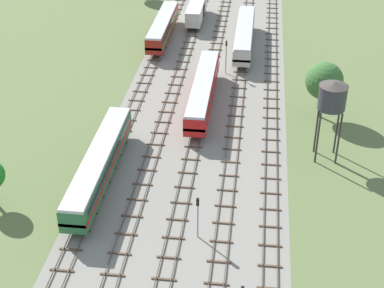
{
  "coord_description": "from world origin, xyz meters",
  "views": [
    {
      "loc": [
        7.49,
        -23.61,
        39.9
      ],
      "look_at": [
        0.0,
        38.87,
        1.5
      ],
      "focal_mm": 55.01,
      "sensor_mm": 36.0,
      "label": 1
    }
  ],
  "objects_px": {
    "passenger_coach_centre_left_near": "(203,90)",
    "signal_post_near": "(226,53)",
    "freight_boxcar_left_far": "(197,9)",
    "signal_post_mid": "(198,212)",
    "passenger_coach_centre_mid": "(245,34)",
    "passenger_coach_far_left_nearest": "(99,163)",
    "water_tower": "(333,97)",
    "diesel_railcar_far_left_midfar": "(163,26)"
  },
  "relations": [
    {
      "from": "passenger_coach_centre_left_near",
      "to": "signal_post_near",
      "type": "height_order",
      "value": "signal_post_near"
    },
    {
      "from": "passenger_coach_centre_left_near",
      "to": "signal_post_near",
      "type": "distance_m",
      "value": 12.1
    },
    {
      "from": "freight_boxcar_left_far",
      "to": "signal_post_mid",
      "type": "bearing_deg",
      "value": -83.45
    },
    {
      "from": "passenger_coach_centre_mid",
      "to": "signal_post_mid",
      "type": "xyz_separation_m",
      "value": [
        -2.48,
        -52.05,
        0.64
      ]
    },
    {
      "from": "passenger_coach_far_left_nearest",
      "to": "passenger_coach_centre_left_near",
      "type": "distance_m",
      "value": 22.77
    },
    {
      "from": "water_tower",
      "to": "signal_post_mid",
      "type": "xyz_separation_m",
      "value": [
        -14.12,
        -17.15,
        -5.22
      ]
    },
    {
      "from": "passenger_coach_centre_mid",
      "to": "diesel_railcar_far_left_midfar",
      "type": "distance_m",
      "value": 15.06
    },
    {
      "from": "passenger_coach_far_left_nearest",
      "to": "diesel_railcar_far_left_midfar",
      "type": "distance_m",
      "value": 45.62
    },
    {
      "from": "passenger_coach_far_left_nearest",
      "to": "signal_post_near",
      "type": "bearing_deg",
      "value": 68.96
    },
    {
      "from": "signal_post_near",
      "to": "signal_post_mid",
      "type": "relative_size",
      "value": 1.11
    },
    {
      "from": "passenger_coach_far_left_nearest",
      "to": "freight_boxcar_left_far",
      "type": "xyz_separation_m",
      "value": [
        4.98,
        56.24,
        -0.16
      ]
    },
    {
      "from": "passenger_coach_centre_mid",
      "to": "freight_boxcar_left_far",
      "type": "bearing_deg",
      "value": 127.81
    },
    {
      "from": "diesel_railcar_far_left_midfar",
      "to": "signal_post_mid",
      "type": "height_order",
      "value": "signal_post_mid"
    },
    {
      "from": "passenger_coach_centre_left_near",
      "to": "diesel_railcar_far_left_midfar",
      "type": "distance_m",
      "value": 27.02
    },
    {
      "from": "passenger_coach_centre_mid",
      "to": "signal_post_mid",
      "type": "relative_size",
      "value": 4.31
    },
    {
      "from": "passenger_coach_centre_mid",
      "to": "signal_post_near",
      "type": "height_order",
      "value": "signal_post_near"
    },
    {
      "from": "freight_boxcar_left_far",
      "to": "signal_post_near",
      "type": "bearing_deg",
      "value": -72.73
    },
    {
      "from": "passenger_coach_centre_left_near",
      "to": "passenger_coach_centre_mid",
      "type": "xyz_separation_m",
      "value": [
        4.97,
        22.95,
        0.0
      ]
    },
    {
      "from": "passenger_coach_far_left_nearest",
      "to": "freight_boxcar_left_far",
      "type": "bearing_deg",
      "value": 84.94
    },
    {
      "from": "passenger_coach_far_left_nearest",
      "to": "passenger_coach_centre_left_near",
      "type": "relative_size",
      "value": 1.0
    },
    {
      "from": "signal_post_near",
      "to": "signal_post_mid",
      "type": "bearing_deg",
      "value": -90.0
    },
    {
      "from": "passenger_coach_far_left_nearest",
      "to": "signal_post_near",
      "type": "relative_size",
      "value": 3.88
    },
    {
      "from": "passenger_coach_centre_left_near",
      "to": "signal_post_mid",
      "type": "distance_m",
      "value": 29.21
    },
    {
      "from": "passenger_coach_far_left_nearest",
      "to": "passenger_coach_centre_left_near",
      "type": "height_order",
      "value": "same"
    },
    {
      "from": "freight_boxcar_left_far",
      "to": "signal_post_near",
      "type": "relative_size",
      "value": 2.47
    },
    {
      "from": "signal_post_near",
      "to": "passenger_coach_far_left_nearest",
      "type": "bearing_deg",
      "value": -111.04
    },
    {
      "from": "freight_boxcar_left_far",
      "to": "signal_post_near",
      "type": "xyz_separation_m",
      "value": [
        7.45,
        -23.95,
        1.14
      ]
    },
    {
      "from": "passenger_coach_far_left_nearest",
      "to": "passenger_coach_centre_left_near",
      "type": "xyz_separation_m",
      "value": [
        9.94,
        20.49,
        0.0
      ]
    },
    {
      "from": "diesel_railcar_far_left_midfar",
      "to": "water_tower",
      "type": "height_order",
      "value": "water_tower"
    },
    {
      "from": "passenger_coach_centre_left_near",
      "to": "signal_post_mid",
      "type": "bearing_deg",
      "value": -85.12
    },
    {
      "from": "passenger_coach_centre_mid",
      "to": "diesel_railcar_far_left_midfar",
      "type": "height_order",
      "value": "same"
    },
    {
      "from": "passenger_coach_centre_mid",
      "to": "water_tower",
      "type": "bearing_deg",
      "value": -71.56
    },
    {
      "from": "diesel_railcar_far_left_midfar",
      "to": "freight_boxcar_left_far",
      "type": "distance_m",
      "value": 11.73
    },
    {
      "from": "signal_post_near",
      "to": "passenger_coach_centre_left_near",
      "type": "bearing_deg",
      "value": -101.89
    },
    {
      "from": "passenger_coach_far_left_nearest",
      "to": "signal_post_mid",
      "type": "height_order",
      "value": "signal_post_mid"
    },
    {
      "from": "signal_post_near",
      "to": "signal_post_mid",
      "type": "height_order",
      "value": "signal_post_near"
    },
    {
      "from": "passenger_coach_centre_left_near",
      "to": "diesel_railcar_far_left_midfar",
      "type": "relative_size",
      "value": 1.07
    },
    {
      "from": "water_tower",
      "to": "signal_post_mid",
      "type": "bearing_deg",
      "value": -129.47
    },
    {
      "from": "passenger_coach_centre_mid",
      "to": "signal_post_near",
      "type": "xyz_separation_m",
      "value": [
        -2.48,
        -11.15,
        0.97
      ]
    },
    {
      "from": "water_tower",
      "to": "signal_post_near",
      "type": "bearing_deg",
      "value": 120.73
    },
    {
      "from": "freight_boxcar_left_far",
      "to": "signal_post_near",
      "type": "height_order",
      "value": "signal_post_near"
    },
    {
      "from": "passenger_coach_far_left_nearest",
      "to": "freight_boxcar_left_far",
      "type": "distance_m",
      "value": 56.46
    }
  ]
}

